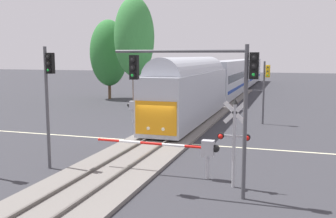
# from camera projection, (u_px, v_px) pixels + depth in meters

# --- Properties ---
(ground_plane) EXTENTS (220.00, 220.00, 0.00)m
(ground_plane) POSITION_uv_depth(u_px,v_px,m) (159.00, 142.00, 25.47)
(ground_plane) COLOR #333338
(road_centre_stripe) EXTENTS (44.00, 0.20, 0.01)m
(road_centre_stripe) POSITION_uv_depth(u_px,v_px,m) (159.00, 142.00, 25.47)
(road_centre_stripe) COLOR beige
(road_centre_stripe) RESTS_ON ground
(railway_track) EXTENTS (4.40, 80.00, 0.32)m
(railway_track) POSITION_uv_depth(u_px,v_px,m) (159.00, 141.00, 25.46)
(railway_track) COLOR slate
(railway_track) RESTS_ON ground
(commuter_train) EXTENTS (3.04, 66.12, 5.16)m
(commuter_train) POSITION_uv_depth(u_px,v_px,m) (230.00, 77.00, 53.73)
(commuter_train) COLOR #B2B7C1
(commuter_train) RESTS_ON railway_track
(crossing_gate_near) EXTENTS (6.07, 0.40, 1.80)m
(crossing_gate_near) POSITION_uv_depth(u_px,v_px,m) (193.00, 148.00, 17.88)
(crossing_gate_near) COLOR #B7B7BC
(crossing_gate_near) RESTS_ON ground
(crossing_signal_mast) EXTENTS (1.36, 0.44, 3.82)m
(crossing_signal_mast) POSITION_uv_depth(u_px,v_px,m) (234.00, 134.00, 16.39)
(crossing_signal_mast) COLOR #B2B2B7
(crossing_signal_mast) RESTS_ON ground
(crossing_gate_far) EXTENTS (6.59, 0.40, 1.80)m
(crossing_gate_far) POSITION_uv_depth(u_px,v_px,m) (142.00, 106.00, 32.65)
(crossing_gate_far) COLOR #B7B7BC
(crossing_gate_far) RESTS_ON ground
(traffic_signal_near_right) EXTENTS (5.82, 0.38, 6.02)m
(traffic_signal_near_right) POSITION_uv_depth(u_px,v_px,m) (206.00, 82.00, 15.19)
(traffic_signal_near_right) COLOR #4C4C51
(traffic_signal_near_right) RESTS_ON ground
(traffic_signal_far_side) EXTENTS (0.53, 0.38, 5.15)m
(traffic_signal_far_side) POSITION_uv_depth(u_px,v_px,m) (266.00, 82.00, 31.63)
(traffic_signal_far_side) COLOR #4C4C51
(traffic_signal_far_side) RESTS_ON ground
(traffic_signal_median) EXTENTS (0.53, 0.38, 6.03)m
(traffic_signal_median) POSITION_uv_depth(u_px,v_px,m) (48.00, 88.00, 18.95)
(traffic_signal_median) COLOR #4C4C51
(traffic_signal_median) RESTS_ON ground
(oak_behind_train) EXTENTS (4.47, 4.47, 12.05)m
(oak_behind_train) POSITION_uv_depth(u_px,v_px,m) (134.00, 37.00, 43.29)
(oak_behind_train) COLOR brown
(oak_behind_train) RESTS_ON ground
(pine_left_background) EXTENTS (4.85, 4.85, 10.16)m
(pine_left_background) POSITION_uv_depth(u_px,v_px,m) (109.00, 53.00, 50.20)
(pine_left_background) COLOR brown
(pine_left_background) RESTS_ON ground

